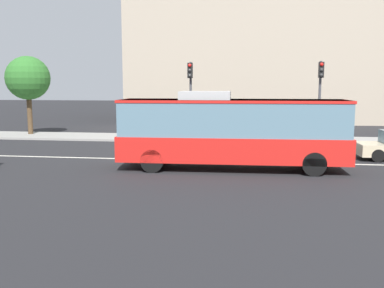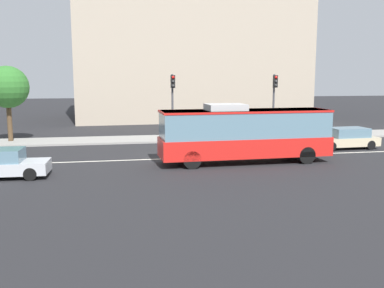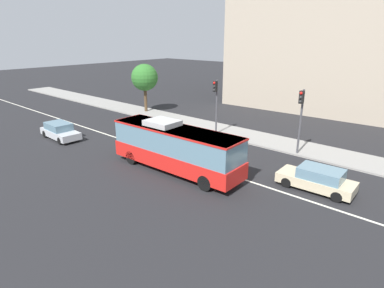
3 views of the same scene
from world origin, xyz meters
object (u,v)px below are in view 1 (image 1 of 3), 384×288
at_px(traffic_light_mid_block, 190,88).
at_px(street_tree_kerbside_left, 28,78).
at_px(traffic_light_near_corner, 320,88).
at_px(transit_bus, 232,129).

xyz_separation_m(traffic_light_mid_block, street_tree_kerbside_left, (-12.29, 2.11, 0.65)).
height_order(traffic_light_near_corner, traffic_light_mid_block, same).
bearing_deg(transit_bus, street_tree_kerbside_left, 143.47).
xyz_separation_m(transit_bus, traffic_light_mid_block, (-3.06, 8.56, 1.75)).
bearing_deg(transit_bus, traffic_light_mid_block, 107.97).
xyz_separation_m(traffic_light_near_corner, traffic_light_mid_block, (-8.11, 0.04, 0.00)).
distance_m(transit_bus, traffic_light_mid_block, 9.26).
height_order(traffic_light_near_corner, street_tree_kerbside_left, street_tree_kerbside_left).
bearing_deg(street_tree_kerbside_left, transit_bus, -34.81).
bearing_deg(traffic_light_mid_block, traffic_light_near_corner, 89.48).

